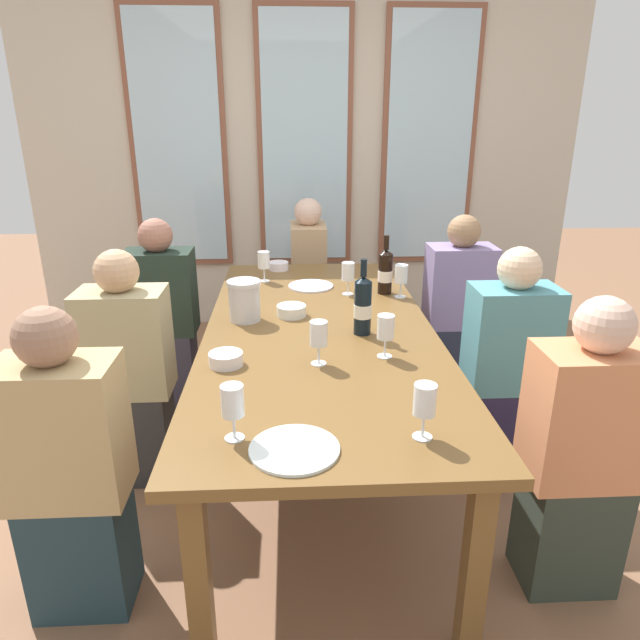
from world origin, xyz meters
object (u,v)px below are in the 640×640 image
object	(u,v)px
white_plate_0	(311,286)
wine_glass_0	(264,261)
wine_bottle_0	(385,272)
tasting_bowl_0	(226,359)
seated_person_3	(580,457)
wine_glass_4	(401,276)
seated_person_6	(309,281)
white_plate_1	(294,449)
seated_person_4	(129,376)
tasting_bowl_1	(278,266)
seated_person_0	(164,319)
seated_person_1	(457,312)
wine_bottle_1	(363,305)
dining_table	(320,342)
wine_glass_1	(425,403)
wine_glass_6	(319,336)
seated_person_2	(70,475)
seated_person_5	(507,371)
tasting_bowl_2	(291,311)
metal_pitcher	(245,300)
wine_glass_5	(233,402)
wine_glass_2	(386,329)
wine_glass_3	(348,272)

from	to	relation	value
white_plate_0	wine_glass_0	xyz separation A→B (m)	(-0.26, 0.12, 0.12)
wine_bottle_0	tasting_bowl_0	distance (m)	1.17
seated_person_3	wine_glass_4	bearing A→B (deg)	109.60
wine_bottle_0	seated_person_6	bearing A→B (deg)	110.74
white_plate_1	seated_person_4	world-z (taller)	seated_person_4
white_plate_1	tasting_bowl_1	distance (m)	2.00
tasting_bowl_0	seated_person_0	distance (m)	1.26
seated_person_1	wine_bottle_1	bearing A→B (deg)	-128.68
dining_table	wine_glass_1	distance (m)	0.98
wine_glass_4	wine_glass_6	distance (m)	0.95
white_plate_0	wine_bottle_0	xyz separation A→B (m)	(0.39, -0.14, 0.11)
seated_person_2	seated_person_5	xyz separation A→B (m)	(1.73, 0.71, 0.00)
wine_bottle_1	seated_person_6	xyz separation A→B (m)	(-0.18, 1.58, -0.34)
wine_glass_4	wine_glass_6	bearing A→B (deg)	-119.80
tasting_bowl_2	metal_pitcher	bearing A→B (deg)	-168.03
wine_glass_5	seated_person_0	size ratio (longest dim) A/B	0.16
white_plate_0	wine_glass_2	bearing A→B (deg)	-75.39
wine_bottle_0	seated_person_2	distance (m)	1.80
wine_glass_5	seated_person_0	world-z (taller)	seated_person_0
wine_glass_2	seated_person_3	bearing A→B (deg)	-33.38
white_plate_0	tasting_bowl_2	distance (m)	0.49
tasting_bowl_0	wine_glass_5	xyz separation A→B (m)	(0.08, -0.53, 0.10)
seated_person_2	seated_person_6	bearing A→B (deg)	68.96
wine_glass_0	wine_glass_3	bearing A→B (deg)	-31.26
seated_person_5	tasting_bowl_2	bearing A→B (deg)	167.78
tasting_bowl_2	wine_glass_2	distance (m)	0.63
white_plate_0	wine_glass_4	bearing A→B (deg)	-24.71
white_plate_1	tasting_bowl_2	world-z (taller)	tasting_bowl_2
wine_glass_1	seated_person_2	bearing A→B (deg)	171.07
seated_person_0	seated_person_5	size ratio (longest dim) A/B	1.00
wine_glass_6	wine_glass_0	bearing A→B (deg)	102.30
tasting_bowl_2	wine_glass_1	bearing A→B (deg)	-70.84
tasting_bowl_1	seated_person_2	bearing A→B (deg)	-110.56
wine_glass_3	seated_person_5	distance (m)	0.94
wine_glass_6	seated_person_0	bearing A→B (deg)	126.42
white_plate_0	wine_bottle_0	distance (m)	0.43
tasting_bowl_1	seated_person_4	size ratio (longest dim) A/B	0.11
metal_pitcher	seated_person_2	distance (m)	1.07
dining_table	wine_glass_2	xyz separation A→B (m)	(0.24, -0.33, 0.18)
dining_table	seated_person_2	world-z (taller)	seated_person_2
wine_glass_1	seated_person_0	xyz separation A→B (m)	(-1.12, 1.68, -0.33)
white_plate_1	tasting_bowl_1	xyz separation A→B (m)	(-0.08, 2.00, 0.02)
metal_pitcher	seated_person_6	world-z (taller)	seated_person_6
metal_pitcher	wine_glass_0	distance (m)	0.65
metal_pitcher	seated_person_3	size ratio (longest dim) A/B	0.17
wine_glass_1	seated_person_5	world-z (taller)	seated_person_5
tasting_bowl_1	wine_glass_0	size ratio (longest dim) A/B	0.70
white_plate_0	seated_person_1	distance (m)	0.92
wine_bottle_1	metal_pitcher	bearing A→B (deg)	158.99
tasting_bowl_1	seated_person_4	distance (m)	1.25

